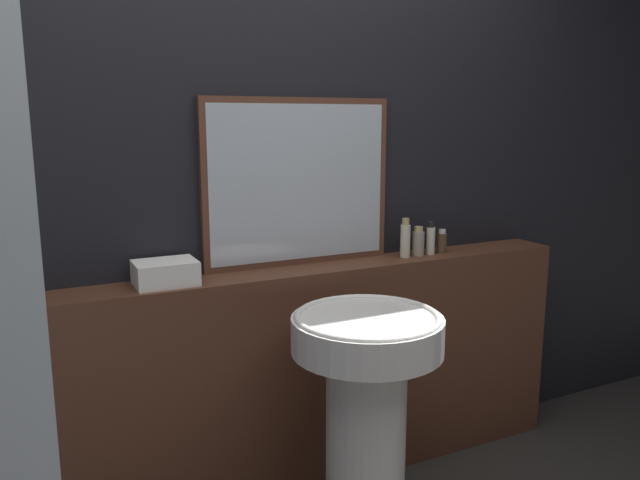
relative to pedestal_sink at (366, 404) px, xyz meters
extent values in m
cube|color=black|center=(-0.08, 0.59, 0.71)|extent=(8.00, 0.06, 2.50)
cube|color=#512D1E|center=(-0.08, 0.46, -0.08)|extent=(2.55, 0.21, 0.92)
cylinder|color=silver|center=(0.00, 0.00, -0.17)|extent=(0.28, 0.28, 0.73)
cylinder|color=silver|center=(0.00, 0.00, 0.25)|extent=(0.51, 0.51, 0.12)
torus|color=silver|center=(0.00, 0.00, 0.31)|extent=(0.50, 0.50, 0.02)
cube|color=#563323|center=(0.00, 0.55, 0.71)|extent=(0.80, 0.03, 0.66)
cube|color=#B2BCC6|center=(0.00, 0.54, 0.71)|extent=(0.75, 0.02, 0.61)
cube|color=white|center=(-0.56, 0.46, 0.42)|extent=(0.22, 0.16, 0.09)
cylinder|color=beige|center=(0.46, 0.46, 0.45)|extent=(0.04, 0.04, 0.14)
cylinder|color=tan|center=(0.46, 0.46, 0.53)|extent=(0.03, 0.03, 0.03)
cylinder|color=gray|center=(0.52, 0.46, 0.43)|extent=(0.05, 0.05, 0.10)
cylinder|color=tan|center=(0.52, 0.46, 0.49)|extent=(0.04, 0.04, 0.02)
cylinder|color=beige|center=(0.59, 0.46, 0.44)|extent=(0.04, 0.04, 0.12)
cylinder|color=black|center=(0.59, 0.46, 0.51)|extent=(0.03, 0.03, 0.03)
cylinder|color=#4C3823|center=(0.65, 0.46, 0.42)|extent=(0.04, 0.04, 0.09)
cylinder|color=silver|center=(0.65, 0.46, 0.48)|extent=(0.03, 0.03, 0.02)
camera|label=1|loc=(-1.02, -1.71, 0.96)|focal=35.00mm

